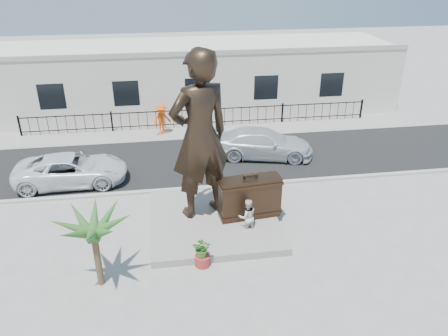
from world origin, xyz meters
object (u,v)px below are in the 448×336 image
object	(u,v)px
suitcase	(250,197)
car_white	(71,170)
tourist	(247,217)
statue	(200,136)

from	to	relation	value
suitcase	car_white	xyz separation A→B (m)	(-7.85, 4.59, -0.43)
suitcase	tourist	world-z (taller)	suitcase
tourist	car_white	world-z (taller)	tourist
tourist	car_white	distance (m)	9.32
statue	suitcase	size ratio (longest dim) A/B	2.77
statue	suitcase	xyz separation A→B (m)	(1.94, -0.59, -2.57)
statue	car_white	world-z (taller)	statue
tourist	statue	bearing A→B (deg)	-44.69
suitcase	car_white	bearing A→B (deg)	143.66
statue	tourist	bearing A→B (deg)	118.59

